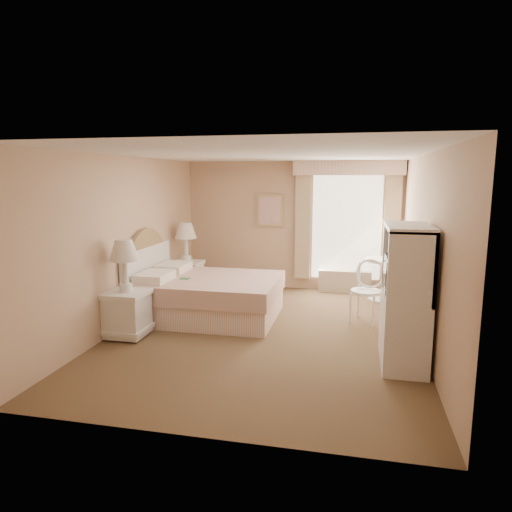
% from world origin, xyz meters
% --- Properties ---
extents(room, '(4.21, 5.51, 2.51)m').
position_xyz_m(room, '(0.00, 0.00, 1.25)').
color(room, brown).
rests_on(room, ground).
extents(window, '(2.05, 0.22, 2.51)m').
position_xyz_m(window, '(1.05, 2.65, 1.34)').
color(window, white).
rests_on(window, room).
extents(framed_art, '(0.52, 0.04, 0.62)m').
position_xyz_m(framed_art, '(-0.45, 2.71, 1.55)').
color(framed_art, tan).
rests_on(framed_art, room).
extents(bed, '(2.15, 1.69, 1.49)m').
position_xyz_m(bed, '(-1.12, 0.54, 0.36)').
color(bed, tan).
rests_on(bed, room).
extents(nightstand_near, '(0.56, 0.56, 1.34)m').
position_xyz_m(nightstand_near, '(-1.84, -0.57, 0.51)').
color(nightstand_near, white).
rests_on(nightstand_near, room).
extents(nightstand_far, '(0.56, 0.56, 1.35)m').
position_xyz_m(nightstand_far, '(-1.84, 1.74, 0.51)').
color(nightstand_far, white).
rests_on(nightstand_far, room).
extents(round_table, '(0.71, 0.71, 0.76)m').
position_xyz_m(round_table, '(1.75, 2.17, 0.50)').
color(round_table, silver).
rests_on(round_table, room).
extents(cafe_chair, '(0.59, 0.59, 0.96)m').
position_xyz_m(cafe_chair, '(1.43, 0.84, 0.56)').
color(cafe_chair, silver).
rests_on(cafe_chair, room).
extents(armoire, '(0.50, 1.00, 1.66)m').
position_xyz_m(armoire, '(1.81, -0.73, 0.69)').
color(armoire, white).
rests_on(armoire, room).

